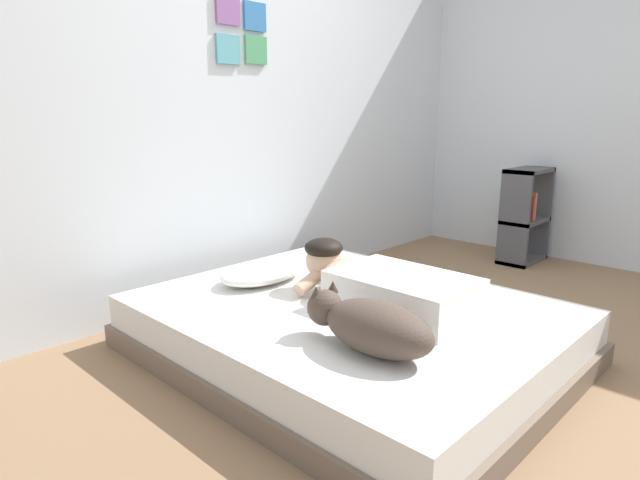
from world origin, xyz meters
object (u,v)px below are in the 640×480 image
(bed, at_px, (349,329))
(bookshelf, at_px, (525,215))
(person_lying, at_px, (379,284))
(dog, at_px, (371,325))
(coffee_cup, at_px, (330,275))
(pillow, at_px, (263,272))
(cell_phone, at_px, (369,321))

(bed, xyz_separation_m, bookshelf, (2.26, 0.12, 0.25))
(bed, xyz_separation_m, person_lying, (0.08, -0.11, 0.24))
(dog, bearing_deg, coffee_cup, 52.86)
(bookshelf, bearing_deg, pillow, 169.06)
(bed, xyz_separation_m, dog, (-0.35, -0.40, 0.24))
(cell_phone, bearing_deg, person_lying, 27.51)
(dog, bearing_deg, cell_phone, 39.57)
(pillow, relative_size, cell_phone, 3.71)
(dog, distance_m, bookshelf, 2.66)
(pillow, distance_m, coffee_cup, 0.37)
(person_lying, xyz_separation_m, cell_phone, (-0.20, -0.10, -0.10))
(bed, relative_size, pillow, 3.77)
(coffee_cup, xyz_separation_m, cell_phone, (-0.31, -0.52, -0.03))
(dog, height_order, cell_phone, dog)
(dog, bearing_deg, bed, 49.48)
(person_lying, height_order, coffee_cup, person_lying)
(bed, distance_m, coffee_cup, 0.40)
(pillow, relative_size, bookshelf, 0.69)
(pillow, distance_m, dog, 1.01)
(cell_phone, bearing_deg, dog, -140.43)
(dog, relative_size, coffee_cup, 4.60)
(pillow, height_order, cell_phone, pillow)
(person_lying, bearing_deg, cell_phone, -152.49)
(coffee_cup, bearing_deg, cell_phone, -120.79)
(bed, xyz_separation_m, cell_phone, (-0.12, -0.22, 0.14))
(pillow, xyz_separation_m, person_lying, (0.14, -0.68, 0.05))
(person_lying, height_order, dog, person_lying)
(bed, distance_m, person_lying, 0.28)
(bed, distance_m, dog, 0.58)
(dog, bearing_deg, person_lying, 34.37)
(person_lying, relative_size, dog, 1.60)
(cell_phone, xyz_separation_m, bookshelf, (2.38, 0.34, 0.11))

